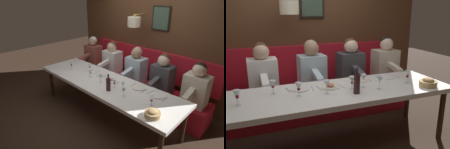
# 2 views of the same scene
# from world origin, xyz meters

# --- Properties ---
(ground_plane) EXTENTS (12.00, 12.00, 0.00)m
(ground_plane) POSITION_xyz_m (0.00, 0.00, 0.00)
(ground_plane) COLOR #332319
(dining_table) EXTENTS (0.90, 3.07, 0.74)m
(dining_table) POSITION_xyz_m (0.00, 0.00, 0.68)
(dining_table) COLOR silver
(dining_table) RESTS_ON ground_plane
(banquette_bench) EXTENTS (0.52, 3.27, 0.45)m
(banquette_bench) POSITION_xyz_m (0.89, 0.00, 0.23)
(banquette_bench) COLOR red
(banquette_bench) RESTS_ON ground_plane
(back_wall_panel) EXTENTS (0.59, 4.47, 2.90)m
(back_wall_panel) POSITION_xyz_m (1.46, 0.00, 1.36)
(back_wall_panel) COLOR #51331E
(back_wall_panel) RESTS_ON ground_plane
(diner_nearest) EXTENTS (0.60, 0.40, 0.79)m
(diner_nearest) POSITION_xyz_m (0.88, -1.34, 0.82)
(diner_nearest) COLOR beige
(diner_nearest) RESTS_ON banquette_bench
(diner_near) EXTENTS (0.60, 0.40, 0.79)m
(diner_near) POSITION_xyz_m (0.88, -0.68, 0.82)
(diner_near) COLOR #3D3D42
(diner_near) RESTS_ON banquette_bench
(diner_middle) EXTENTS (0.60, 0.40, 0.79)m
(diner_middle) POSITION_xyz_m (0.88, -0.04, 0.82)
(diner_middle) COLOR silver
(diner_middle) RESTS_ON banquette_bench
(diner_far) EXTENTS (0.60, 0.40, 0.79)m
(diner_far) POSITION_xyz_m (0.88, 0.67, 0.82)
(diner_far) COLOR white
(diner_far) RESTS_ON banquette_bench
(diner_farthest) EXTENTS (0.60, 0.40, 0.79)m
(diner_farthest) POSITION_xyz_m (0.88, 1.38, 0.82)
(diner_farthest) COLOR #934C42
(diner_farthest) RESTS_ON banquette_bench
(place_setting_0) EXTENTS (0.24, 0.32, 0.05)m
(place_setting_0) POSITION_xyz_m (0.13, -0.07, 0.75)
(place_setting_0) COLOR silver
(place_setting_0) RESTS_ON dining_table
(place_setting_1) EXTENTS (0.24, 0.32, 0.01)m
(place_setting_1) POSITION_xyz_m (0.25, -0.97, 0.75)
(place_setting_1) COLOR white
(place_setting_1) RESTS_ON dining_table
(place_setting_2) EXTENTS (0.24, 0.33, 0.01)m
(place_setting_2) POSITION_xyz_m (0.20, 0.30, 0.75)
(place_setting_2) COLOR silver
(place_setting_2) RESTS_ON dining_table
(place_setting_3) EXTENTS (0.24, 0.31, 0.01)m
(place_setting_3) POSITION_xyz_m (0.25, -0.59, 0.75)
(place_setting_3) COLOR silver
(place_setting_3) RESTS_ON dining_table
(wine_glass_0) EXTENTS (0.07, 0.07, 0.16)m
(wine_glass_0) POSITION_xyz_m (-0.04, 0.36, 0.86)
(wine_glass_0) COLOR silver
(wine_glass_0) RESTS_ON dining_table
(wine_glass_1) EXTENTS (0.07, 0.07, 0.16)m
(wine_glass_1) POSITION_xyz_m (-0.06, 0.99, 0.86)
(wine_glass_1) COLOR silver
(wine_glass_1) RESTS_ON dining_table
(wine_glass_2) EXTENTS (0.07, 0.07, 0.16)m
(wine_glass_2) POSITION_xyz_m (0.15, 0.62, 0.86)
(wine_glass_2) COLOR silver
(wine_glass_2) RESTS_ON dining_table
(wine_glass_3) EXTENTS (0.07, 0.07, 0.16)m
(wine_glass_3) POSITION_xyz_m (-0.07, 0.04, 0.86)
(wine_glass_3) COLOR silver
(wine_glass_3) RESTS_ON dining_table
(wine_glass_4) EXTENTS (0.07, 0.07, 0.16)m
(wine_glass_4) POSITION_xyz_m (-0.04, -0.28, 0.86)
(wine_glass_4) COLOR silver
(wine_glass_4) RESTS_ON dining_table
(wine_glass_5) EXTENTS (0.07, 0.07, 0.16)m
(wine_glass_5) POSITION_xyz_m (-0.01, -0.45, 0.86)
(wine_glass_5) COLOR silver
(wine_glass_5) RESTS_ON dining_table
(wine_glass_6) EXTENTS (0.07, 0.07, 0.16)m
(wine_glass_6) POSITION_xyz_m (-0.07, -1.06, 0.86)
(wine_glass_6) COLOR silver
(wine_glass_6) RESTS_ON dining_table
(wine_glass_7) EXTENTS (0.07, 0.07, 0.16)m
(wine_glass_7) POSITION_xyz_m (-0.15, -0.60, 0.86)
(wine_glass_7) COLOR silver
(wine_glass_7) RESTS_ON dining_table
(wine_bottle) EXTENTS (0.08, 0.08, 0.30)m
(wine_bottle) POSITION_xyz_m (-0.18, -0.28, 0.86)
(wine_bottle) COLOR #33191E
(wine_bottle) RESTS_ON dining_table
(bread_bowl) EXTENTS (0.22, 0.22, 0.12)m
(bread_bowl) POSITION_xyz_m (-0.28, -1.22, 0.79)
(bread_bowl) COLOR tan
(bread_bowl) RESTS_ON dining_table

